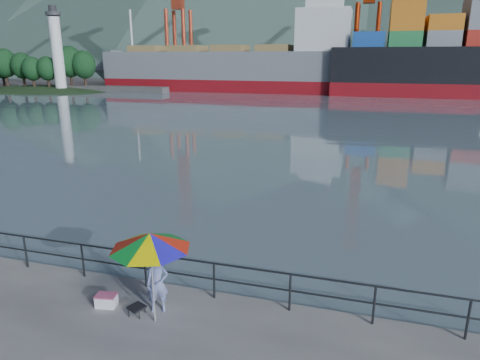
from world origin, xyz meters
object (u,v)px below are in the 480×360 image
Objects in this scene: fisherman at (157,283)px; cooler_bag at (106,301)px; beach_umbrella at (150,241)px; bulk_carrier at (245,68)px.

cooler_bag is at bearing 165.32° from fisherman.
beach_umbrella is 73.91m from bulk_carrier.
bulk_carrier reaches higher than cooler_bag.
fisherman is 1.42m from beach_umbrella.
fisherman is at bearing 105.95° from beach_umbrella.
beach_umbrella is at bearing -75.60° from bulk_carrier.
cooler_bag is (-1.49, 0.23, -1.95)m from beach_umbrella.
fisherman is 73.50m from bulk_carrier.
beach_umbrella is at bearing -97.53° from fisherman.
beach_umbrella is 4.60× the size of cooler_bag.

